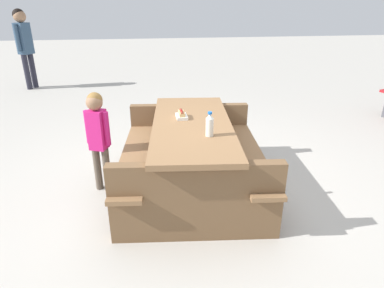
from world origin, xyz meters
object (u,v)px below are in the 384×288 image
object	(u,v)px
hotdog_tray	(182,115)
child_in_coat	(98,130)
bystander_adult	(24,39)
soda_bottle	(210,125)
picnic_table	(192,151)

from	to	relation	value
hotdog_tray	child_in_coat	bearing A→B (deg)	91.03
child_in_coat	bystander_adult	bearing A→B (deg)	23.24
bystander_adult	child_in_coat	bearing A→B (deg)	-156.76
hotdog_tray	bystander_adult	size ratio (longest dim) A/B	0.11
soda_bottle	bystander_adult	bearing A→B (deg)	30.30
soda_bottle	hotdog_tray	xyz separation A→B (m)	(0.51, 0.19, -0.07)
bystander_adult	picnic_table	bearing A→B (deg)	-148.79
hotdog_tray	child_in_coat	world-z (taller)	child_in_coat
picnic_table	child_in_coat	bearing A→B (deg)	81.08
soda_bottle	hotdog_tray	bearing A→B (deg)	19.98
soda_bottle	bystander_adult	distance (m)	6.05
soda_bottle	hotdog_tray	distance (m)	0.55
soda_bottle	picnic_table	bearing A→B (deg)	16.27
soda_bottle	bystander_adult	size ratio (longest dim) A/B	0.13
picnic_table	child_in_coat	xyz separation A→B (m)	(0.14, 0.92, 0.22)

